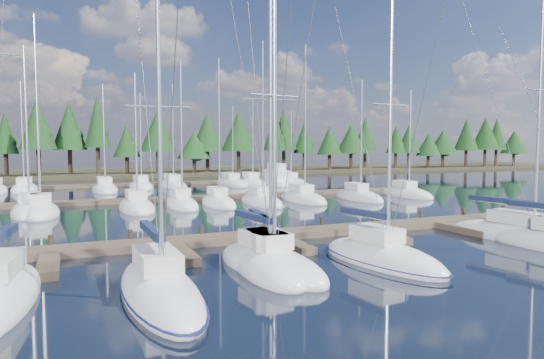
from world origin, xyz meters
name	(u,v)px	position (x,y,z in m)	size (l,w,h in m)	color
ground	(215,213)	(0.00, 30.00, 0.00)	(260.00, 260.00, 0.00)	black
far_shore	(128,172)	(0.00, 90.00, 0.30)	(220.00, 30.00, 0.60)	#322F1B
main_dock	(275,237)	(0.00, 17.36, 0.20)	(44.00, 6.13, 0.90)	#4E4131
back_docks	(168,190)	(0.00, 49.58, 0.20)	(50.00, 21.80, 0.40)	#4E4131
front_sailboat_1	(160,290)	(-8.15, 9.12, 0.28)	(2.79, 9.07, 12.48)	silver
front_sailboat_2	(269,264)	(-2.97, 11.16, 0.30)	(3.96, 7.99, 13.93)	silver
front_sailboat_3	(268,263)	(-2.98, 11.32, 0.29)	(3.60, 7.93, 13.61)	silver
front_sailboat_4	(382,257)	(2.36, 10.27, 0.29)	(3.80, 8.09, 13.39)	silver
front_sailboat_6	(525,237)	(13.01, 11.28, 0.30)	(3.71, 10.24, 15.62)	silver
back_sailboat_rows	(178,193)	(0.18, 45.16, 0.27)	(48.67, 31.94, 16.33)	silver
motor_yacht_right	(276,181)	(16.09, 54.39, 0.54)	(4.79, 10.34, 4.98)	silver
tree_line	(124,135)	(-1.69, 80.21, 7.44)	(185.35, 11.60, 14.58)	black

